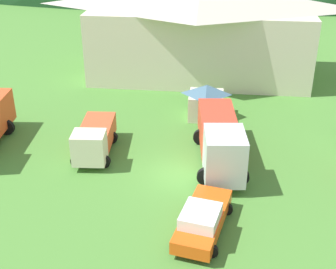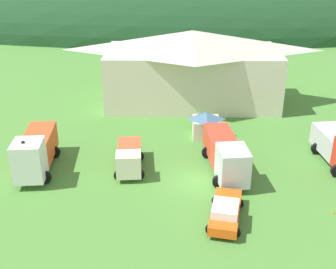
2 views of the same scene
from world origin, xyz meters
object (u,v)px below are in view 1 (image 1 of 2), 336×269
(depot_building, at_px, (200,29))
(light_truck_cream, at_px, (94,139))
(service_pickup_orange, at_px, (203,219))
(play_shed_cream, at_px, (206,101))
(tow_truck_silver, at_px, (220,140))

(depot_building, xyz_separation_m, light_truck_cream, (-5.88, -16.34, -3.27))
(service_pickup_orange, bearing_deg, light_truck_cream, -122.93)
(play_shed_cream, bearing_deg, service_pickup_orange, -88.21)
(depot_building, relative_size, play_shed_cream, 7.63)
(light_truck_cream, bearing_deg, play_shed_cream, 130.04)
(tow_truck_silver, xyz_separation_m, service_pickup_orange, (-0.73, -6.91, -0.91))
(play_shed_cream, relative_size, service_pickup_orange, 0.51)
(play_shed_cream, bearing_deg, tow_truck_silver, -80.70)
(light_truck_cream, xyz_separation_m, tow_truck_silver, (8.11, -0.33, 0.55))
(tow_truck_silver, height_order, service_pickup_orange, tow_truck_silver)
(depot_building, relative_size, tow_truck_silver, 2.45)
(light_truck_cream, relative_size, tow_truck_silver, 0.65)
(depot_building, relative_size, service_pickup_orange, 3.91)
(light_truck_cream, bearing_deg, tow_truck_silver, 83.37)
(play_shed_cream, xyz_separation_m, light_truck_cream, (-6.95, -6.79, -0.15))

